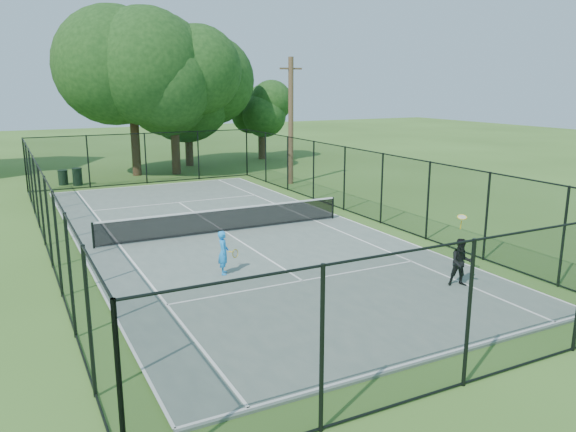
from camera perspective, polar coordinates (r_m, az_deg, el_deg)
name	(u,v)px	position (r m, az deg, el deg)	size (l,w,h in m)	color
ground	(225,233)	(22.44, -6.39, -1.76)	(120.00, 120.00, 0.00)	#3A5D20
tennis_court	(225,233)	(22.43, -6.39, -1.69)	(11.00, 24.00, 0.06)	#57675F
tennis_net	(225,219)	(22.29, -6.42, -0.32)	(10.08, 0.08, 0.95)	black
fence	(224,196)	(22.10, -6.48, 2.00)	(13.10, 26.10, 3.00)	black
tree_near_left	(132,83)	(37.46, -15.59, 12.85)	(7.27, 7.27, 9.48)	#332114
tree_near_mid	(173,96)	(37.40, -11.59, 11.84)	(6.25, 6.25, 8.17)	#332114
tree_near_right	(187,84)	(41.23, -10.27, 13.05)	(6.59, 6.59, 9.10)	#332114
tree_far_right	(262,116)	(44.55, -2.71, 10.16)	(4.15, 4.15, 5.50)	#332114
trash_bin_left	(63,177)	(35.53, -21.89, 3.66)	(0.58, 0.58, 0.88)	black
trash_bin_right	(77,177)	(35.05, -20.61, 3.77)	(0.58, 0.58, 1.03)	black
utility_pole	(291,121)	(33.09, 0.29, 9.67)	(1.40, 0.30, 7.30)	#4C3823
player_blue	(224,253)	(17.35, -6.57, -3.71)	(0.82, 0.58, 1.37)	#1B8CE5
player_black	(461,262)	(17.00, 17.19, -4.50)	(0.93, 1.09, 2.02)	black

